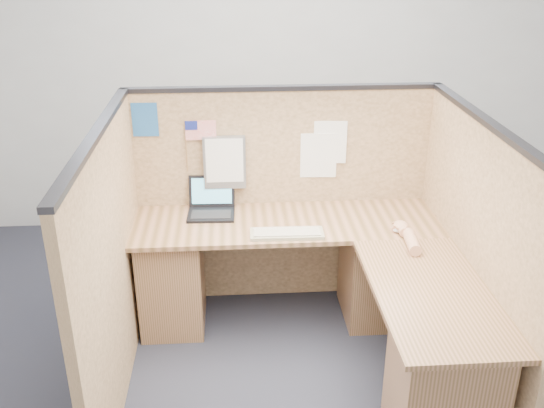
{
  "coord_description": "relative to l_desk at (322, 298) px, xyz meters",
  "views": [
    {
      "loc": [
        -0.34,
        -2.79,
        2.41
      ],
      "look_at": [
        -0.1,
        0.5,
        0.93
      ],
      "focal_mm": 40.0,
      "sensor_mm": 36.0,
      "label": 1
    }
  ],
  "objects": [
    {
      "name": "floor",
      "position": [
        -0.18,
        -0.29,
        -0.39
      ],
      "size": [
        5.0,
        5.0,
        0.0
      ],
      "primitive_type": "plane",
      "color": "#20222E",
      "rests_on": "ground"
    },
    {
      "name": "wall_back",
      "position": [
        -0.18,
        1.96,
        1.01
      ],
      "size": [
        5.0,
        0.0,
        5.0
      ],
      "primitive_type": "plane",
      "rotation": [
        1.57,
        0.0,
        0.0
      ],
      "color": "#AFB1B5",
      "rests_on": "floor"
    },
    {
      "name": "cubicle_partitions",
      "position": [
        -0.18,
        0.14,
        0.38
      ],
      "size": [
        2.06,
        1.83,
        1.53
      ],
      "color": "brown",
      "rests_on": "floor"
    },
    {
      "name": "l_desk",
      "position": [
        0.0,
        0.0,
        0.0
      ],
      "size": [
        1.95,
        1.75,
        0.73
      ],
      "color": "brown",
      "rests_on": "floor"
    },
    {
      "name": "laptop",
      "position": [
        -0.67,
        0.56,
        0.39
      ],
      "size": [
        0.31,
        0.3,
        0.22
      ],
      "rotation": [
        0.0,
        0.0,
        -0.04
      ],
      "color": "black",
      "rests_on": "l_desk"
    },
    {
      "name": "keyboard",
      "position": [
        -0.2,
        0.19,
        0.35
      ],
      "size": [
        0.45,
        0.16,
        0.03
      ],
      "rotation": [
        0.0,
        0.0,
        -0.02
      ],
      "color": "gray",
      "rests_on": "l_desk"
    },
    {
      "name": "mouse",
      "position": [
        0.5,
        0.19,
        0.36
      ],
      "size": [
        0.12,
        0.09,
        0.04
      ],
      "primitive_type": "ellipsoid",
      "rotation": [
        0.0,
        0.0,
        0.27
      ],
      "color": "silver",
      "rests_on": "l_desk"
    },
    {
      "name": "hand_forearm",
      "position": [
        0.51,
        0.06,
        0.37
      ],
      "size": [
        0.11,
        0.37,
        0.08
      ],
      "color": "tan",
      "rests_on": "l_desk"
    },
    {
      "name": "blue_poster",
      "position": [
        -1.06,
        0.68,
        0.94
      ],
      "size": [
        0.16,
        0.01,
        0.22
      ],
      "primitive_type": "cube",
      "rotation": [
        0.0,
        0.0,
        -0.02
      ],
      "color": "#215798",
      "rests_on": "cubicle_partitions"
    },
    {
      "name": "american_flag",
      "position": [
        -0.74,
        0.67,
        0.85
      ],
      "size": [
        0.2,
        0.01,
        0.34
      ],
      "color": "olive",
      "rests_on": "cubicle_partitions"
    },
    {
      "name": "file_holder",
      "position": [
        -0.57,
        0.66,
        0.65
      ],
      "size": [
        0.28,
        0.05,
        0.35
      ],
      "color": "slate",
      "rests_on": "cubicle_partitions"
    },
    {
      "name": "paper_left",
      "position": [
        0.12,
        0.68,
        0.76
      ],
      "size": [
        0.23,
        0.02,
        0.29
      ],
      "primitive_type": "cube",
      "rotation": [
        0.0,
        0.0,
        -0.08
      ],
      "color": "white",
      "rests_on": "cubicle_partitions"
    },
    {
      "name": "paper_right",
      "position": [
        0.05,
        0.68,
        0.67
      ],
      "size": [
        0.24,
        0.01,
        0.31
      ],
      "primitive_type": "cube",
      "rotation": [
        0.0,
        0.0,
        -0.04
      ],
      "color": "white",
      "rests_on": "cubicle_partitions"
    }
  ]
}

